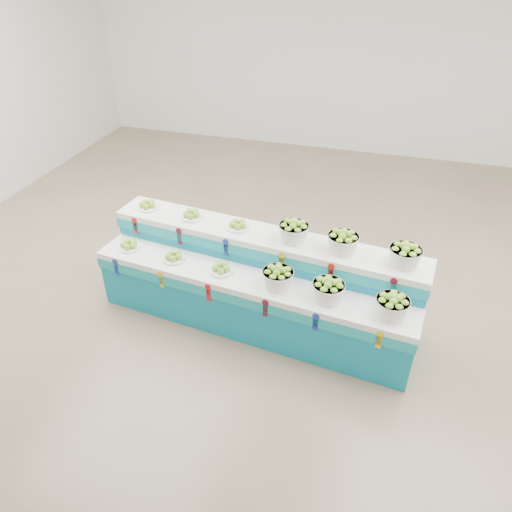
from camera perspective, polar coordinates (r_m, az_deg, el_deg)
name	(u,v)px	position (r m, az deg, el deg)	size (l,w,h in m)	color
ground	(277,293)	(6.00, 2.46, -4.38)	(10.00, 10.00, 0.00)	#75614D
back_wall	(346,46)	(9.79, 10.67, 23.37)	(10.00, 10.00, 0.00)	silver
display_stand	(256,283)	(5.31, 0.00, -3.22)	(3.58, 0.92, 1.02)	#0F83A3
plate_lower_left	(129,245)	(5.67, -14.86, 1.31)	(0.25, 0.25, 0.10)	white
plate_lower_mid	(174,256)	(5.36, -9.75, 0.00)	(0.25, 0.25, 0.10)	white
plate_lower_right	(221,268)	(5.11, -4.17, -1.44)	(0.25, 0.25, 0.10)	white
basket_lower_left	(278,277)	(4.85, 2.62, -2.54)	(0.32, 0.32, 0.23)	silver
basket_lower_mid	(328,290)	(4.74, 8.59, -4.00)	(0.32, 0.32, 0.23)	silver
basket_lower_right	(392,306)	(4.67, 15.88, -5.72)	(0.32, 0.32, 0.23)	silver
plate_upper_left	(148,205)	(5.82, -12.77, 5.98)	(0.25, 0.25, 0.10)	white
plate_upper_mid	(192,214)	(5.52, -7.67, 4.94)	(0.25, 0.25, 0.10)	white
plate_upper_right	(238,224)	(5.28, -2.15, 3.78)	(0.25, 0.25, 0.10)	white
basket_upper_left	(294,231)	(5.04, 4.51, 2.98)	(0.32, 0.32, 0.23)	silver
basket_upper_mid	(343,242)	(4.92, 10.29, 1.70)	(0.32, 0.32, 0.23)	silver
basket_upper_right	(405,255)	(4.86, 17.30, 0.12)	(0.32, 0.32, 0.23)	silver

